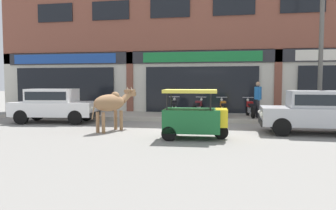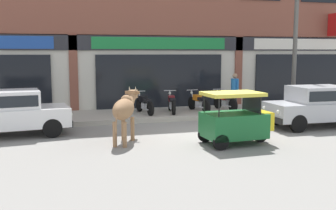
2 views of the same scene
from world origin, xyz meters
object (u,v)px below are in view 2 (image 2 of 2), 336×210
Objects in this scene: motorcycle_3 at (225,101)px; pedestrian at (235,88)px; motorcycle_2 at (199,102)px; car_1 at (10,111)px; auto_rickshaw at (236,122)px; cow at (125,109)px; motorcycle_0 at (145,104)px; utility_pole at (295,34)px; car_0 at (317,104)px; motorcycle_1 at (172,103)px.

pedestrian reaches higher than motorcycle_3.
motorcycle_2 is 1.13× the size of pedestrian.
auto_rickshaw reaches higher than car_1.
cow is 6.62m from motorcycle_3.
cow is at bearing -109.38° from motorcycle_0.
auto_rickshaw is 5.30m from motorcycle_2.
utility_pole is at bearing -9.15° from motorcycle_0.
utility_pole is (3.91, -0.92, 2.83)m from motorcycle_2.
motorcycle_3 is at bearing 135.14° from pedestrian.
motorcycle_0 is at bearing 179.08° from motorcycle_3.
auto_rickshaw is 1.12× the size of motorcycle_0.
pedestrian reaches higher than motorcycle_2.
utility_pole is (7.75, 3.31, 2.38)m from cow.
car_1 is 7.55m from motorcycle_2.
motorcycle_0 and motorcycle_3 have the same top height.
cow is at bearing 161.91° from auto_rickshaw.
motorcycle_0 is 3.89m from pedestrian.
motorcycle_2 is (7.17, 2.34, -0.26)m from car_1.
motorcycle_0 is 3.53m from motorcycle_3.
car_0 is at bearing -6.73° from car_1.
motorcycle_0 is 6.91m from utility_pole.
car_1 is at bearing -166.63° from pedestrian.
motorcycle_0 is 1.14m from motorcycle_1.
motorcycle_2 is at bearing -1.93° from motorcycle_0.
car_0 is 4.77m from motorcycle_2.
cow is 1.25× the size of pedestrian.
utility_pole is at bearing -13.31° from motorcycle_2.
motorcycle_1 is (1.14, -0.05, 0.00)m from motorcycle_0.
car_0 reaches higher than motorcycle_1.
auto_rickshaw is 1.12× the size of motorcycle_1.
pedestrian is (0.30, -0.30, 0.60)m from motorcycle_3.
car_1 is 2.08× the size of motorcycle_2.
motorcycle_3 is at bearing -0.92° from motorcycle_0.
motorcycle_2 is at bearing 131.61° from car_0.
cow is 0.99× the size of auto_rickshaw.
pedestrian is (-1.65, 3.28, 0.34)m from car_0.
utility_pole reaches higher than car_0.
utility_pole is at bearing -15.14° from pedestrian.
cow is 0.31× the size of utility_pole.
car_1 reaches higher than motorcycle_1.
utility_pole is (6.23, -1.00, 2.83)m from motorcycle_0.
auto_rickshaw reaches higher than car_0.
motorcycle_0 is 1.00× the size of motorcycle_3.
motorcycle_0 is at bearing 146.43° from car_0.
motorcycle_2 is 1.21m from motorcycle_3.
auto_rickshaw is (-3.93, -1.68, -0.15)m from car_0.
car_1 is 0.58× the size of utility_pole.
auto_rickshaw is 5.49m from pedestrian.
auto_rickshaw reaches higher than motorcycle_2.
motorcycle_3 is (3.53, -0.06, 0.00)m from motorcycle_0.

